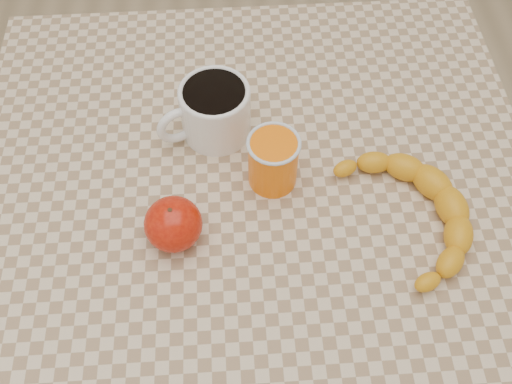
{
  "coord_description": "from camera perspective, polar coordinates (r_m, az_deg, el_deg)",
  "views": [
    {
      "loc": [
        -0.03,
        -0.41,
        1.41
      ],
      "look_at": [
        0.0,
        0.0,
        0.77
      ],
      "focal_mm": 40.0,
      "sensor_mm": 36.0,
      "label": 1
    }
  ],
  "objects": [
    {
      "name": "orange_juice_glass",
      "position": [
        0.76,
        1.72,
        3.16
      ],
      "size": [
        0.07,
        0.07,
        0.08
      ],
      "color": "orange",
      "rests_on": "table"
    },
    {
      "name": "apple",
      "position": [
        0.73,
        -8.27,
        -3.19
      ],
      "size": [
        0.09,
        0.09,
        0.07
      ],
      "color": "#9B0E05",
      "rests_on": "table"
    },
    {
      "name": "table",
      "position": [
        0.85,
        0.0,
        -3.89
      ],
      "size": [
        0.8,
        0.8,
        0.75
      ],
      "color": "beige",
      "rests_on": "ground"
    },
    {
      "name": "ground",
      "position": [
        1.47,
        0.0,
        -16.64
      ],
      "size": [
        3.0,
        3.0,
        0.0
      ],
      "primitive_type": "plane",
      "color": "tan",
      "rests_on": "ground"
    },
    {
      "name": "banana",
      "position": [
        0.77,
        15.32,
        -1.94
      ],
      "size": [
        0.29,
        0.33,
        0.04
      ],
      "primitive_type": null,
      "rotation": [
        0.0,
        0.0,
        0.23
      ],
      "color": "orange",
      "rests_on": "table"
    },
    {
      "name": "coffee_mug",
      "position": [
        0.81,
        -4.27,
        8.19
      ],
      "size": [
        0.15,
        0.13,
        0.09
      ],
      "color": "white",
      "rests_on": "table"
    }
  ]
}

